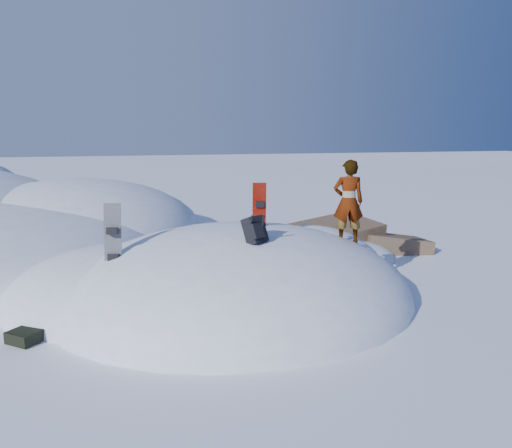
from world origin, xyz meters
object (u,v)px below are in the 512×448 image
object	(u,v)px
backpack	(255,230)
person	(348,202)
snowboard_red	(259,217)
snowboard_dark	(113,247)

from	to	relation	value
backpack	person	xyz separation A→B (m)	(2.23, 1.00, 0.28)
snowboard_red	snowboard_dark	bearing A→B (deg)	-160.82
snowboard_red	backpack	distance (m)	1.13
snowboard_red	person	distance (m)	1.87
backpack	person	size ratio (longest dim) A/B	0.33
snowboard_red	snowboard_dark	distance (m)	2.80
snowboard_red	backpack	xyz separation A→B (m)	(-0.38, -1.06, -0.03)
snowboard_dark	snowboard_red	bearing A→B (deg)	18.67
backpack	person	bearing A→B (deg)	-7.04
snowboard_dark	person	size ratio (longest dim) A/B	0.92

